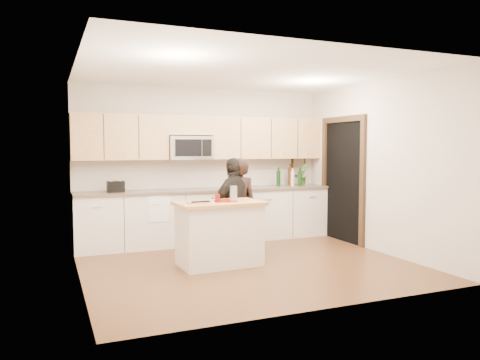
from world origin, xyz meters
name	(u,v)px	position (x,y,z in m)	size (l,w,h in m)	color
floor	(247,264)	(0.00, 0.00, 0.00)	(4.50, 4.50, 0.00)	#56301D
room_shell	(247,142)	(0.00, 0.00, 1.73)	(4.52, 4.02, 2.71)	#BFB3A3
back_cabinetry	(209,215)	(0.00, 1.69, 0.47)	(4.50, 0.66, 0.94)	silver
upper_cabinetry	(208,137)	(0.03, 1.83, 1.84)	(4.50, 0.33, 0.75)	tan
microwave	(190,148)	(-0.31, 1.80, 1.65)	(0.76, 0.41, 0.40)	silver
doorway	(343,176)	(2.23, 0.90, 1.16)	(0.06, 1.25, 2.20)	black
framed_picture	(298,167)	(1.95, 1.98, 1.28)	(0.30, 0.03, 0.38)	black
dish_towel	(157,200)	(-0.95, 1.50, 0.80)	(0.34, 0.60, 0.48)	white
island	(219,233)	(-0.38, 0.10, 0.45)	(1.23, 0.76, 0.90)	silver
red_plate	(226,201)	(-0.28, 0.13, 0.91)	(0.34, 0.34, 0.02)	maroon
box_grater	(234,192)	(-0.18, 0.06, 1.03)	(0.10, 0.06, 0.23)	silver
drink_glass	(218,198)	(-0.43, 0.03, 0.96)	(0.07, 0.07, 0.11)	#690E0B
cutting_board	(197,203)	(-0.73, 0.03, 0.91)	(0.26, 0.18, 0.02)	tan
tongs	(201,202)	(-0.69, -0.01, 0.93)	(0.26, 0.03, 0.02)	black
knife	(204,203)	(-0.68, -0.15, 0.92)	(0.19, 0.02, 0.01)	silver
toaster	(116,187)	(-1.58, 1.67, 1.03)	(0.27, 0.19, 0.18)	black
bottle_cluster	(293,176)	(1.67, 1.70, 1.12)	(0.68, 0.27, 0.40)	black
orchid	(302,174)	(1.88, 1.72, 1.15)	(0.23, 0.18, 0.41)	#387A30
woman_left	(239,206)	(0.15, 0.69, 0.75)	(0.54, 0.36, 1.49)	black
woman_center	(233,205)	(0.12, 0.83, 0.74)	(0.72, 0.56, 1.48)	black
woman_right	(235,206)	(0.07, 0.65, 0.75)	(0.88, 0.37, 1.50)	black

